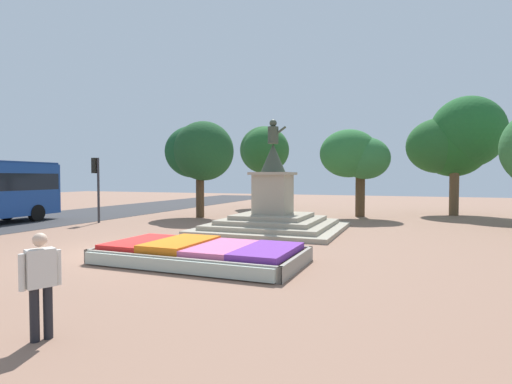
# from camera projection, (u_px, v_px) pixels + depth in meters

# --- Properties ---
(ground_plane) EXTENTS (85.02, 85.02, 0.00)m
(ground_plane) POSITION_uv_depth(u_px,v_px,m) (126.00, 252.00, 12.67)
(ground_plane) COLOR #8C6651
(flower_planter) EXTENTS (5.74, 3.03, 0.57)m
(flower_planter) POSITION_uv_depth(u_px,v_px,m) (200.00, 253.00, 11.10)
(flower_planter) COLOR #38281C
(flower_planter) RESTS_ON ground_plane
(statue_monument) EXTENTS (5.99, 5.99, 4.93)m
(statue_monument) POSITION_uv_depth(u_px,v_px,m) (273.00, 212.00, 17.78)
(statue_monument) COLOR #A09681
(statue_monument) RESTS_ON ground_plane
(traffic_light_mid_block) EXTENTS (0.41, 0.29, 3.38)m
(traffic_light_mid_block) POSITION_uv_depth(u_px,v_px,m) (97.00, 177.00, 20.75)
(traffic_light_mid_block) COLOR #2D2D33
(traffic_light_mid_block) RESTS_ON ground_plane
(pedestrian_with_handbag) EXTENTS (0.36, 0.52, 1.57)m
(pedestrian_with_handbag) POSITION_uv_depth(u_px,v_px,m) (41.00, 279.00, 5.78)
(pedestrian_with_handbag) COLOR black
(pedestrian_with_handbag) RESTS_ON ground_plane
(park_tree_far_left) EXTENTS (4.10, 4.33, 6.35)m
(park_tree_far_left) POSITION_uv_depth(u_px,v_px,m) (265.00, 150.00, 30.79)
(park_tree_far_left) COLOR #4C3823
(park_tree_far_left) RESTS_ON ground_plane
(park_tree_behind_statue) EXTENTS (4.03, 3.35, 5.16)m
(park_tree_behind_statue) POSITION_uv_depth(u_px,v_px,m) (356.00, 156.00, 23.27)
(park_tree_behind_statue) COLOR #4C3823
(park_tree_behind_statue) RESTS_ON ground_plane
(park_tree_far_right) EXTENTS (5.79, 4.68, 7.36)m
(park_tree_far_right) POSITION_uv_depth(u_px,v_px,m) (455.00, 140.00, 25.04)
(park_tree_far_right) COLOR brown
(park_tree_far_right) RESTS_ON ground_plane
(park_tree_mid_canopy) EXTENTS (4.40, 3.98, 5.60)m
(park_tree_mid_canopy) POSITION_uv_depth(u_px,v_px,m) (199.00, 152.00, 23.49)
(park_tree_mid_canopy) COLOR #4C3823
(park_tree_mid_canopy) RESTS_ON ground_plane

